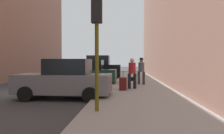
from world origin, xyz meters
TOP-DOWN VIEW (x-y plane):
  - ground_plane at (0.00, 0.00)m, footprint 120.00×120.00m
  - sidewalk at (6.00, 0.00)m, footprint 4.00×40.00m
  - parked_gray_coupe at (2.65, -1.91)m, footprint 4.25×2.15m
  - parked_dark_green_sedan at (2.65, 3.90)m, footprint 4.23×2.11m
  - parked_black_suv at (2.65, 9.13)m, footprint 4.61×2.08m
  - fire_hydrant at (4.45, 6.97)m, footprint 0.42×0.22m
  - traffic_light at (4.50, -4.95)m, footprint 0.32×0.32m
  - pedestrian_in_red_jacket at (5.75, 0.74)m, footprint 0.52×0.47m
  - pedestrian_with_beanie at (6.44, 3.06)m, footprint 0.53×0.47m
  - rolling_suitcase at (5.25, 0.10)m, footprint 0.41×0.59m
  - duffel_bag at (5.92, 5.83)m, footprint 0.32×0.44m

SIDE VIEW (x-z plane):
  - ground_plane at x=0.00m, z-range 0.00..0.00m
  - sidewalk at x=6.00m, z-range 0.00..0.15m
  - duffel_bag at x=5.92m, z-range 0.15..0.43m
  - rolling_suitcase at x=5.25m, z-range -0.03..1.01m
  - fire_hydrant at x=4.45m, z-range 0.15..0.85m
  - parked_gray_coupe at x=2.65m, z-range -0.05..1.74m
  - parked_dark_green_sedan at x=2.65m, z-range -0.05..1.74m
  - parked_black_suv at x=2.65m, z-range -0.09..2.16m
  - pedestrian_in_red_jacket at x=5.75m, z-range 0.25..1.96m
  - pedestrian_with_beanie at x=6.44m, z-range 0.25..2.02m
  - traffic_light at x=4.50m, z-range 0.96..4.56m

